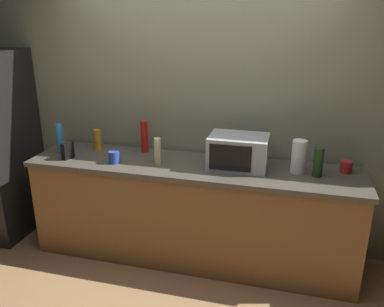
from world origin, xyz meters
The scene contains 13 objects.
ground_plane centered at (0.00, 0.00, 0.00)m, with size 8.00×8.00×0.00m, color #A87F51.
back_wall centered at (0.00, 0.81, 1.35)m, with size 6.40×0.10×2.70m, color gray.
counter_run centered at (0.00, 0.40, 0.45)m, with size 2.84×0.64×0.90m.
microwave centered at (0.38, 0.45, 1.04)m, with size 0.48×0.35×0.27m.
paper_towel_roll centered at (0.87, 0.45, 1.04)m, with size 0.12×0.12×0.27m, color white.
cordless_phone centered at (-1.10, 0.27, 0.98)m, with size 0.05×0.11×0.15m, color black.
bottle_spray_cleaner centered at (-1.24, 0.38, 1.04)m, with size 0.06×0.06×0.27m, color #338CE5.
bottle_hot_sauce centered at (-0.51, 0.61, 1.05)m, with size 0.07×0.07×0.29m, color red.
bottle_vinegar centered at (-0.28, 0.34, 1.02)m, with size 0.06×0.06×0.23m, color beige.
bottle_wine centered at (1.02, 0.41, 1.02)m, with size 0.08×0.08×0.24m, color #1E3F19.
bottle_dish_soap centered at (-0.96, 0.57, 0.99)m, with size 0.07×0.07×0.19m, color orange.
mug_red centered at (1.24, 0.55, 0.95)m, with size 0.10×0.10×0.10m, color red.
mug_blue centered at (-0.65, 0.27, 0.95)m, with size 0.10×0.10×0.10m, color #2D4CB2.
Camera 1 is at (0.80, -2.62, 2.11)m, focal length 36.90 mm.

